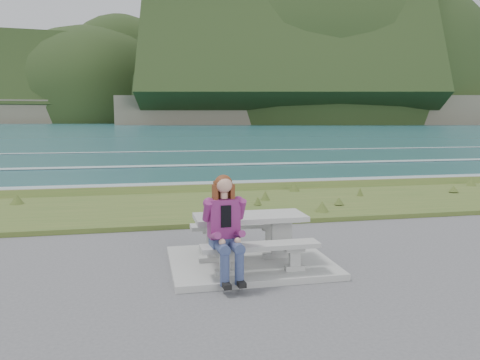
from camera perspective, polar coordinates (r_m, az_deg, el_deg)
The scene contains 9 objects.
concrete_slab at distance 7.85m, azimuth 1.20°, elevation -9.98°, with size 2.60×2.10×0.10m, color #A1A29C.
picnic_table at distance 7.68m, azimuth 1.22°, elevation -5.47°, with size 1.80×0.75×0.75m.
bench_landward at distance 7.08m, azimuth 2.50°, elevation -8.56°, with size 1.80×0.35×0.45m.
bench_seaward at distance 8.40m, azimuth 0.13°, elevation -5.97°, with size 1.80×0.35×0.45m.
grass_verge at distance 12.64m, azimuth -3.91°, elevation -3.47°, with size 160.00×4.50×0.22m, color #335821.
shore_drop at distance 15.47m, azimuth -5.39°, elevation -1.45°, with size 160.00×0.80×2.20m, color #6D6452.
ocean at distance 32.69m, azimuth -8.74°, elevation 0.16°, with size 1600.00×1600.00×0.09m.
headland_range at distance 448.62m, azimuth 13.67°, elevation 8.31°, with size 729.83×363.95×227.67m.
seated_woman at distance 6.78m, azimuth -1.63°, elevation -7.50°, with size 0.49×0.80×1.50m.
Camera 1 is at (-1.69, -7.29, 2.41)m, focal length 35.00 mm.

